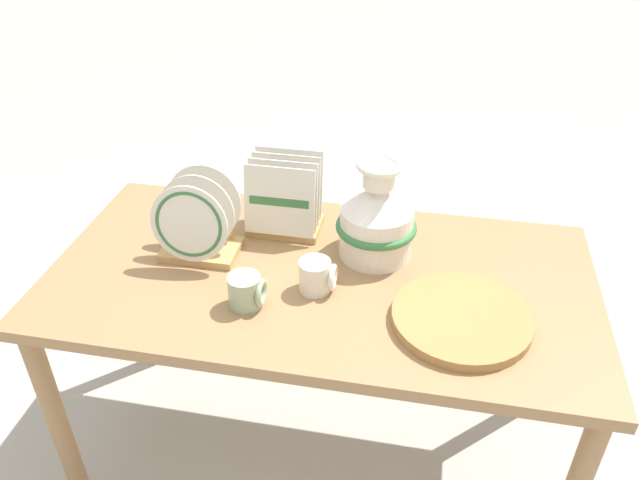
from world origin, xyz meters
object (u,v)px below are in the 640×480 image
Objects in this scene: ceramic_vase at (377,218)px; dish_rack_square_plates at (285,204)px; mug_sage_glaze at (247,291)px; mug_cream_glaze at (318,276)px; dish_rack_round_plates at (197,227)px; wicker_charger_stack at (461,319)px.

dish_rack_square_plates is (-0.28, 0.08, -0.03)m from ceramic_vase.
mug_cream_glaze is (0.17, 0.10, 0.00)m from mug_sage_glaze.
mug_cream_glaze is (0.36, -0.09, -0.05)m from dish_rack_round_plates.
ceramic_vase reaches higher than mug_cream_glaze.
dish_rack_square_plates is 2.48× the size of mug_sage_glaze.
mug_sage_glaze and mug_cream_glaze have the same top height.
ceramic_vase is 1.21× the size of dish_rack_round_plates.
ceramic_vase is 3.16× the size of mug_sage_glaze.
wicker_charger_stack is at bearing -11.89° from dish_rack_round_plates.
dish_rack_round_plates is at bearing 168.11° from wicker_charger_stack.
dish_rack_square_plates is 0.63m from wicker_charger_stack.
mug_sage_glaze is (-0.01, -0.37, -0.04)m from dish_rack_square_plates.
dish_rack_square_plates reaches higher than wicker_charger_stack.
ceramic_vase is at bearing 44.71° from mug_sage_glaze.
wicker_charger_stack is at bearing 3.68° from mug_sage_glaze.
mug_sage_glaze is (0.20, -0.19, -0.05)m from dish_rack_round_plates.
dish_rack_square_plates is 0.37m from mug_sage_glaze.
wicker_charger_stack is (0.53, -0.34, -0.07)m from dish_rack_square_plates.
dish_rack_square_plates is at bearing 163.93° from ceramic_vase.
ceramic_vase reaches higher than dish_rack_round_plates.
dish_rack_square_plates is at bearing 41.47° from dish_rack_round_plates.
dish_rack_square_plates reaches higher than mug_cream_glaze.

